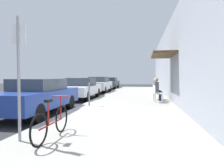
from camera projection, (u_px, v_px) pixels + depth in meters
name	position (u px, v px, depth m)	size (l,w,h in m)	color
ground_plane	(74.00, 111.00, 8.46)	(60.00, 60.00, 0.00)	#2D2D30
sidewalk_slab	(129.00, 104.00, 10.07)	(4.50, 32.00, 0.12)	#9E9B93
building_facade	(178.00, 57.00, 9.61)	(1.40, 32.00, 4.83)	#999EA8
parked_car_0	(38.00, 96.00, 7.65)	(1.80, 4.40, 1.39)	navy
parked_car_1	(81.00, 88.00, 13.00)	(1.80, 4.40, 1.39)	silver
parked_car_2	(99.00, 84.00, 18.22)	(1.80, 4.40, 1.45)	silver
parked_car_3	(110.00, 83.00, 24.40)	(1.80, 4.40, 1.37)	#47514C
parking_meter	(89.00, 89.00, 9.21)	(0.12, 0.10, 1.32)	slate
street_sign	(19.00, 69.00, 4.09)	(0.32, 0.06, 2.60)	gray
bicycle_0	(52.00, 122.00, 4.29)	(0.46, 1.71, 0.90)	black
cafe_chair_0	(157.00, 93.00, 10.29)	(0.47, 0.47, 0.87)	silver
cafe_chair_1	(156.00, 92.00, 11.08)	(0.51, 0.51, 0.87)	silver
seated_patron_1	(157.00, 88.00, 11.07)	(0.47, 0.42, 1.29)	#232838
cafe_chair_2	(155.00, 91.00, 11.80)	(0.45, 0.45, 0.87)	silver
seated_patron_2	(156.00, 88.00, 11.78)	(0.43, 0.36, 1.29)	#232838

